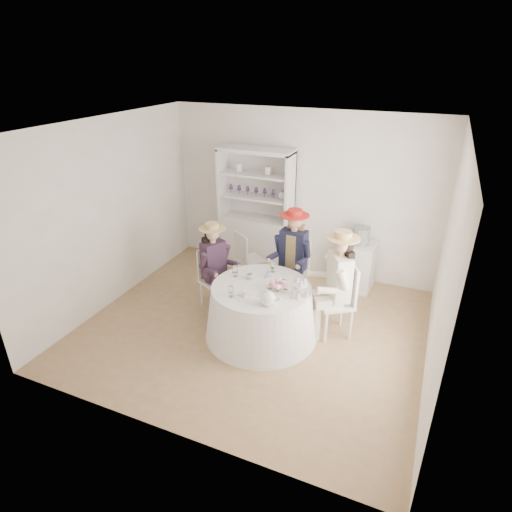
% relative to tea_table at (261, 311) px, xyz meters
% --- Properties ---
extents(ground, '(4.50, 4.50, 0.00)m').
position_rel_tea_table_xyz_m(ground, '(-0.17, 0.12, -0.37)').
color(ground, olive).
rests_on(ground, ground).
extents(ceiling, '(4.50, 4.50, 0.00)m').
position_rel_tea_table_xyz_m(ceiling, '(-0.17, 0.12, 2.33)').
color(ceiling, white).
rests_on(ceiling, wall_back).
extents(wall_back, '(4.50, 0.00, 4.50)m').
position_rel_tea_table_xyz_m(wall_back, '(-0.17, 2.12, 0.98)').
color(wall_back, silver).
rests_on(wall_back, ground).
extents(wall_front, '(4.50, 0.00, 4.50)m').
position_rel_tea_table_xyz_m(wall_front, '(-0.17, -1.88, 0.98)').
color(wall_front, silver).
rests_on(wall_front, ground).
extents(wall_left, '(0.00, 4.50, 4.50)m').
position_rel_tea_table_xyz_m(wall_left, '(-2.42, 0.12, 0.98)').
color(wall_left, silver).
rests_on(wall_left, ground).
extents(wall_right, '(0.00, 4.50, 4.50)m').
position_rel_tea_table_xyz_m(wall_right, '(2.08, 0.12, 0.98)').
color(wall_right, silver).
rests_on(wall_right, ground).
extents(tea_table, '(1.49, 1.49, 0.74)m').
position_rel_tea_table_xyz_m(tea_table, '(0.00, 0.00, 0.00)').
color(tea_table, white).
rests_on(tea_table, ground).
extents(hutch, '(1.33, 0.70, 2.09)m').
position_rel_tea_table_xyz_m(hutch, '(-0.87, 1.88, 0.37)').
color(hutch, silver).
rests_on(hutch, ground).
extents(side_table, '(0.52, 0.52, 0.77)m').
position_rel_tea_table_xyz_m(side_table, '(0.91, 1.81, 0.01)').
color(side_table, silver).
rests_on(side_table, ground).
extents(hatbox, '(0.35, 0.35, 0.27)m').
position_rel_tea_table_xyz_m(hatbox, '(0.91, 1.81, 0.53)').
color(hatbox, black).
rests_on(hatbox, side_table).
extents(guest_left, '(0.56, 0.51, 1.33)m').
position_rel_tea_table_xyz_m(guest_left, '(-0.89, 0.39, 0.38)').
color(guest_left, silver).
rests_on(guest_left, ground).
extents(guest_mid, '(0.54, 0.56, 1.48)m').
position_rel_tea_table_xyz_m(guest_mid, '(0.09, 0.97, 0.47)').
color(guest_mid, silver).
rests_on(guest_mid, ground).
extents(guest_right, '(0.64, 0.60, 1.49)m').
position_rel_tea_table_xyz_m(guest_right, '(0.88, 0.41, 0.47)').
color(guest_right, silver).
rests_on(guest_right, ground).
extents(spare_chair, '(0.53, 0.53, 0.92)m').
position_rel_tea_table_xyz_m(spare_chair, '(-0.74, 1.19, 0.12)').
color(spare_chair, silver).
rests_on(spare_chair, ground).
extents(teacup_a, '(0.10, 0.10, 0.07)m').
position_rel_tea_table_xyz_m(teacup_a, '(-0.22, 0.13, 0.41)').
color(teacup_a, white).
rests_on(teacup_a, tea_table).
extents(teacup_b, '(0.08, 0.08, 0.06)m').
position_rel_tea_table_xyz_m(teacup_b, '(-0.03, 0.28, 0.40)').
color(teacup_b, white).
rests_on(teacup_b, tea_table).
extents(teacup_c, '(0.12, 0.12, 0.07)m').
position_rel_tea_table_xyz_m(teacup_c, '(0.24, 0.14, 0.41)').
color(teacup_c, white).
rests_on(teacup_c, tea_table).
extents(flower_bowl, '(0.23, 0.23, 0.05)m').
position_rel_tea_table_xyz_m(flower_bowl, '(0.19, -0.08, 0.40)').
color(flower_bowl, white).
rests_on(flower_bowl, tea_table).
extents(flower_arrangement, '(0.18, 0.18, 0.07)m').
position_rel_tea_table_xyz_m(flower_arrangement, '(0.23, -0.02, 0.46)').
color(flower_arrangement, pink).
rests_on(flower_arrangement, tea_table).
extents(table_teapot, '(0.27, 0.19, 0.20)m').
position_rel_tea_table_xyz_m(table_teapot, '(0.24, -0.37, 0.46)').
color(table_teapot, white).
rests_on(table_teapot, tea_table).
extents(sandwich_plate, '(0.24, 0.24, 0.05)m').
position_rel_tea_table_xyz_m(sandwich_plate, '(-0.10, -0.30, 0.39)').
color(sandwich_plate, white).
rests_on(sandwich_plate, tea_table).
extents(cupcake_stand, '(0.24, 0.24, 0.23)m').
position_rel_tea_table_xyz_m(cupcake_stand, '(0.53, -0.03, 0.46)').
color(cupcake_stand, white).
rests_on(cupcake_stand, tea_table).
extents(stemware_set, '(0.93, 0.90, 0.15)m').
position_rel_tea_table_xyz_m(stemware_set, '(0.00, 0.00, 0.45)').
color(stemware_set, white).
rests_on(stemware_set, tea_table).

